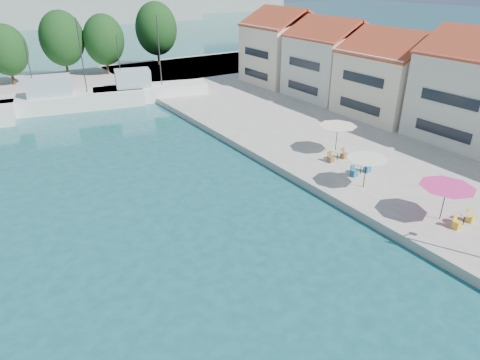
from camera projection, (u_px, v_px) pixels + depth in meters
quay_right at (396, 127)px, 42.23m from camera, size 32.00×92.00×0.60m
quay_far at (11, 91)px, 55.50m from camera, size 90.00×16.00×0.60m
building_03 at (479, 84)px, 36.42m from camera, size 8.40×8.80×10.20m
building_04 at (393, 72)px, 43.43m from camera, size 9.00×8.80×9.20m
building_05 at (331, 56)px, 50.12m from camera, size 8.40×8.80×9.70m
building_06 at (283, 45)px, 56.82m from camera, size 9.00×8.80×10.20m
trawler_03 at (70, 99)px, 48.75m from camera, size 16.05×7.09×10.20m
trawler_04 at (148, 91)px, 52.05m from camera, size 13.90×6.77×10.20m
tree_05 at (6, 50)px, 55.42m from camera, size 5.24×5.24×7.75m
tree_06 at (62, 38)px, 60.07m from camera, size 6.08×6.08×9.01m
tree_07 at (104, 40)px, 61.17m from camera, size 5.71×5.71×8.45m
tree_08 at (156, 29)px, 67.48m from camera, size 6.52×6.52×9.65m
umbrella_pink at (446, 191)px, 25.05m from camera, size 3.22×3.22×2.19m
umbrella_white at (367, 162)px, 28.99m from camera, size 2.83×2.83×2.16m
umbrella_cream at (338, 129)px, 34.63m from camera, size 3.10×3.10×2.34m
cafe_table_01 at (464, 221)px, 25.17m from camera, size 1.82×0.70×0.76m
cafe_table_02 at (361, 171)px, 31.57m from camera, size 1.82×0.70×0.76m
cafe_table_03 at (337, 157)px, 33.95m from camera, size 1.82×0.70×0.76m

